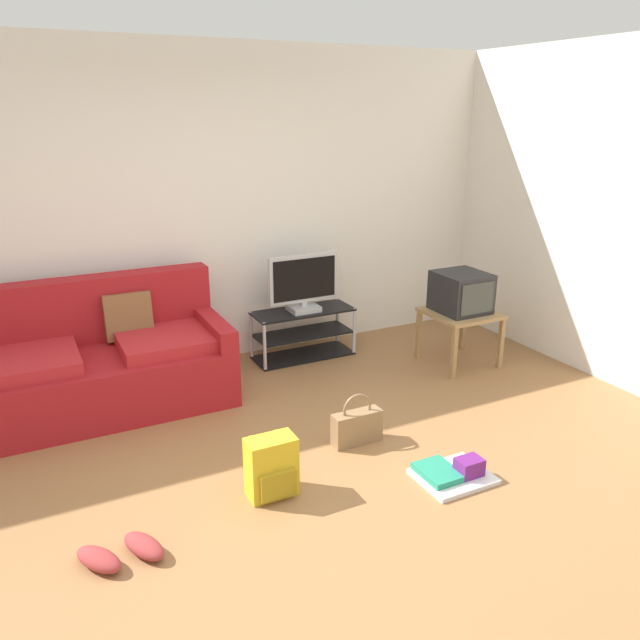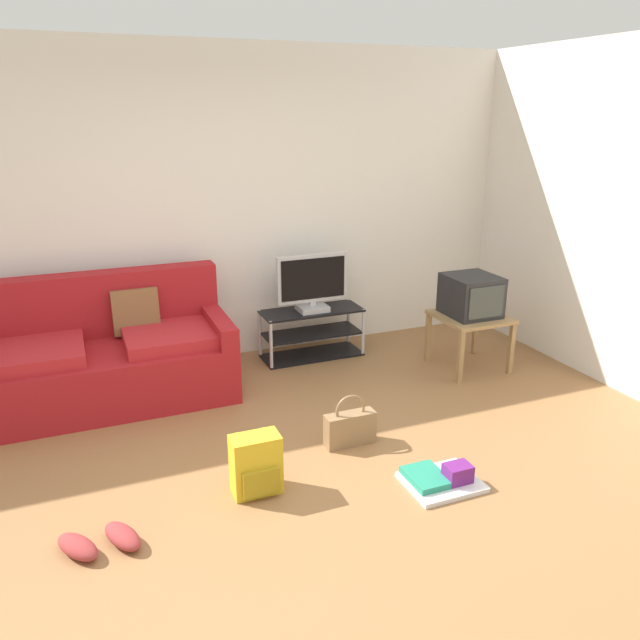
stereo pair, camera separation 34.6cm
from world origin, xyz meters
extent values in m
cube|color=olive|center=(0.00, 0.00, -0.01)|extent=(9.00, 9.80, 0.02)
cube|color=silver|center=(0.00, 2.45, 1.35)|extent=(9.00, 0.10, 2.70)
cube|color=silver|center=(3.05, 0.84, 1.35)|extent=(0.10, 3.60, 2.70)
cube|color=maroon|center=(-0.82, 1.81, 0.22)|extent=(1.89, 0.89, 0.44)
cube|color=maroon|center=(-0.82, 2.16, 0.69)|extent=(1.89, 0.20, 0.51)
cube|color=maroon|center=(0.05, 1.81, 0.52)|extent=(0.14, 0.89, 0.17)
cube|color=#AF2026|center=(-1.34, 1.75, 0.49)|extent=(0.76, 0.63, 0.10)
cube|color=#AF2026|center=(-0.30, 1.75, 0.49)|extent=(0.76, 0.63, 0.10)
cube|color=brown|center=(-0.55, 2.04, 0.64)|extent=(0.36, 0.16, 0.37)
cube|color=black|center=(0.98, 2.08, 0.44)|extent=(0.91, 0.36, 0.02)
cube|color=black|center=(0.98, 2.08, 0.22)|extent=(0.88, 0.35, 0.02)
cube|color=black|center=(0.98, 2.08, 0.01)|extent=(0.91, 0.36, 0.02)
cylinder|color=#B7B7BC|center=(0.53, 1.92, 0.22)|extent=(0.03, 0.03, 0.44)
cylinder|color=#B7B7BC|center=(1.42, 1.92, 0.22)|extent=(0.03, 0.03, 0.44)
cylinder|color=#B7B7BC|center=(0.53, 2.25, 0.22)|extent=(0.03, 0.03, 0.44)
cylinder|color=#B7B7BC|center=(1.42, 2.25, 0.22)|extent=(0.03, 0.03, 0.44)
cube|color=#B2B2B7|center=(0.98, 2.06, 0.47)|extent=(0.26, 0.22, 0.05)
cube|color=#B2B2B7|center=(0.98, 2.06, 0.51)|extent=(0.05, 0.04, 0.04)
cube|color=#B2B2B7|center=(0.98, 2.06, 0.75)|extent=(0.66, 0.04, 0.43)
cube|color=black|center=(0.98, 2.04, 0.75)|extent=(0.60, 0.01, 0.37)
cube|color=#9E7A4C|center=(2.15, 1.32, 0.47)|extent=(0.57, 0.57, 0.03)
cube|color=#9E7A4C|center=(1.90, 1.07, 0.23)|extent=(0.04, 0.04, 0.45)
cube|color=#9E7A4C|center=(2.41, 1.07, 0.23)|extent=(0.04, 0.04, 0.45)
cube|color=#9E7A4C|center=(1.90, 1.58, 0.23)|extent=(0.04, 0.04, 0.45)
cube|color=#9E7A4C|center=(2.41, 1.58, 0.23)|extent=(0.04, 0.04, 0.45)
cube|color=#232326|center=(2.15, 1.34, 0.66)|extent=(0.41, 0.43, 0.34)
cube|color=#333833|center=(2.15, 1.12, 0.66)|extent=(0.34, 0.01, 0.27)
cube|color=gold|center=(-0.11, 0.20, 0.18)|extent=(0.29, 0.17, 0.37)
cube|color=#A4851A|center=(-0.11, 0.10, 0.12)|extent=(0.22, 0.04, 0.16)
cylinder|color=#A4851A|center=(-0.19, 0.30, 0.20)|extent=(0.04, 0.04, 0.29)
cylinder|color=#A4851A|center=(-0.03, 0.30, 0.20)|extent=(0.04, 0.04, 0.29)
cube|color=olive|center=(0.64, 0.50, 0.11)|extent=(0.35, 0.11, 0.23)
torus|color=olive|center=(0.64, 0.50, 0.26)|extent=(0.22, 0.02, 0.22)
ellipsoid|color=#993333|center=(-1.12, 0.01, 0.04)|extent=(0.26, 0.31, 0.09)
ellipsoid|color=#993333|center=(-0.90, 0.01, 0.04)|extent=(0.24, 0.31, 0.09)
cube|color=silver|center=(0.95, -0.15, 0.01)|extent=(0.44, 0.37, 0.03)
cube|color=#661E70|center=(1.03, -0.20, 0.08)|extent=(0.16, 0.12, 0.11)
cube|color=#238466|center=(0.86, -0.12, 0.05)|extent=(0.22, 0.28, 0.04)
camera|label=1|loc=(-1.27, -2.75, 2.17)|focal=34.90mm
camera|label=2|loc=(-0.96, -2.89, 2.17)|focal=34.90mm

